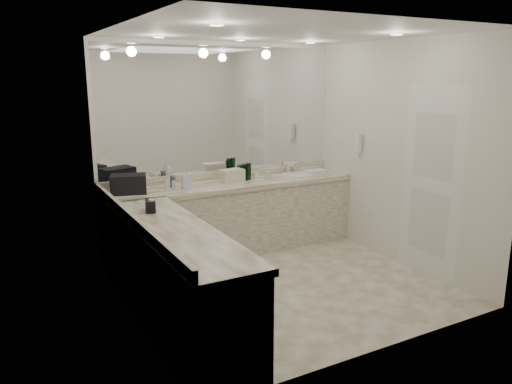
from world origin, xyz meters
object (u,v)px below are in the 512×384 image
cream_cosmetic_case (232,175)px  soap_bottle_c (234,176)px  sink (296,175)px  soap_bottle_a (184,179)px  wall_phone (358,143)px  black_toiletry_bag (128,184)px  hand_towel (316,171)px  soap_bottle_b (187,180)px

cream_cosmetic_case → soap_bottle_c: (0.01, -0.03, -0.01)m
sink → soap_bottle_a: 1.58m
wall_phone → black_toiletry_bag: wall_phone is taller
hand_towel → sink: bearing=-179.6°
wall_phone → soap_bottle_b: wall_phone is taller
soap_bottle_a → soap_bottle_c: bearing=-0.4°
cream_cosmetic_case → black_toiletry_bag: bearing=174.1°
sink → wall_phone: 0.91m
sink → cream_cosmetic_case: cream_cosmetic_case is taller
wall_phone → soap_bottle_b: size_ratio=1.14×
wall_phone → cream_cosmetic_case: size_ratio=0.83×
cream_cosmetic_case → sink: bearing=-6.8°
soap_bottle_a → soap_bottle_b: (0.01, -0.07, 0.00)m
soap_bottle_c → black_toiletry_bag: bearing=178.1°
sink → soap_bottle_b: size_ratio=2.09×
cream_cosmetic_case → soap_bottle_c: 0.04m
soap_bottle_b → soap_bottle_c: (0.64, 0.06, -0.03)m
soap_bottle_a → soap_bottle_c: 0.65m
soap_bottle_a → soap_bottle_b: size_ratio=0.99×
hand_towel → soap_bottle_b: soap_bottle_b is taller
sink → wall_phone: size_ratio=1.83×
cream_cosmetic_case → soap_bottle_a: 0.63m
wall_phone → soap_bottle_c: wall_phone is taller
wall_phone → soap_bottle_b: (-2.18, 0.43, -0.34)m
black_toiletry_bag → soap_bottle_b: size_ratio=1.85×
sink → soap_bottle_c: size_ratio=2.81×
wall_phone → soap_bottle_a: size_ratio=1.15×
cream_cosmetic_case → soap_bottle_a: (-0.63, -0.03, 0.02)m
black_toiletry_bag → soap_bottle_a: bearing=-3.3°
sink → hand_towel: (0.31, 0.00, 0.03)m
hand_towel → soap_bottle_a: bearing=-179.7°
cream_cosmetic_case → hand_towel: cream_cosmetic_case is taller
soap_bottle_b → soap_bottle_c: soap_bottle_b is taller
black_toiletry_bag → soap_bottle_c: size_ratio=2.49×
soap_bottle_a → soap_bottle_b: 0.07m
soap_bottle_b → soap_bottle_c: size_ratio=1.35×
soap_bottle_c → soap_bottle_a: bearing=179.6°
sink → black_toiletry_bag: (-2.23, 0.03, 0.12)m
wall_phone → soap_bottle_b: bearing=168.9°
cream_cosmetic_case → soap_bottle_c: size_ratio=1.85×
black_toiletry_bag → soap_bottle_a: black_toiletry_bag is taller
black_toiletry_bag → sink: bearing=-0.8°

